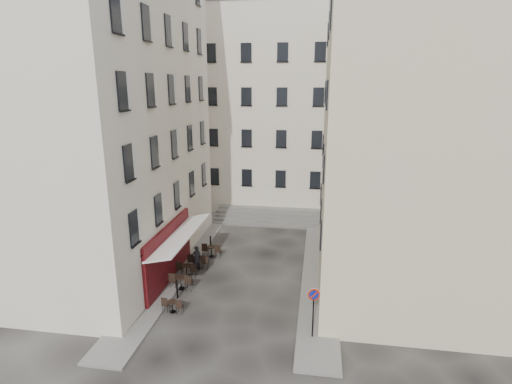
% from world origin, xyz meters
% --- Properties ---
extents(ground, '(90.00, 90.00, 0.00)m').
position_xyz_m(ground, '(0.00, 0.00, 0.00)').
color(ground, black).
rests_on(ground, ground).
extents(sidewalk_left, '(2.00, 22.00, 0.12)m').
position_xyz_m(sidewalk_left, '(-4.50, 4.00, 0.06)').
color(sidewalk_left, slate).
rests_on(sidewalk_left, ground).
extents(sidewalk_right, '(2.00, 18.00, 0.12)m').
position_xyz_m(sidewalk_right, '(4.50, 3.00, 0.06)').
color(sidewalk_right, slate).
rests_on(sidewalk_right, ground).
extents(building_left, '(12.20, 16.20, 20.60)m').
position_xyz_m(building_left, '(-10.50, 3.00, 10.31)').
color(building_left, beige).
rests_on(building_left, ground).
extents(building_right, '(12.20, 14.20, 18.60)m').
position_xyz_m(building_right, '(10.50, 3.50, 9.31)').
color(building_right, beige).
rests_on(building_right, ground).
extents(building_back, '(18.20, 10.20, 18.60)m').
position_xyz_m(building_back, '(-1.00, 19.00, 9.31)').
color(building_back, beige).
rests_on(building_back, ground).
extents(cafe_storefront, '(1.74, 7.30, 3.50)m').
position_xyz_m(cafe_storefront, '(-4.32, 1.00, 1.88)').
color(cafe_storefront, '#480A10').
rests_on(cafe_storefront, ground).
extents(stone_steps, '(9.00, 3.15, 0.80)m').
position_xyz_m(stone_steps, '(0.00, 12.57, 0.40)').
color(stone_steps, '#63605D').
rests_on(stone_steps, ground).
extents(bollard_near, '(0.12, 0.12, 0.98)m').
position_xyz_m(bollard_near, '(-3.25, -1.00, 0.53)').
color(bollard_near, black).
rests_on(bollard_near, ground).
extents(bollard_mid, '(0.12, 0.12, 0.98)m').
position_xyz_m(bollard_mid, '(-3.25, 2.50, 0.53)').
color(bollard_mid, black).
rests_on(bollard_mid, ground).
extents(bollard_far, '(0.12, 0.12, 0.98)m').
position_xyz_m(bollard_far, '(-3.25, 6.00, 0.53)').
color(bollard_far, black).
rests_on(bollard_far, ground).
extents(no_parking_sign, '(0.59, 0.15, 2.58)m').
position_xyz_m(no_parking_sign, '(4.23, -3.54, 1.83)').
color(no_parking_sign, black).
rests_on(no_parking_sign, ground).
extents(bistro_table_a, '(1.14, 0.54, 0.80)m').
position_xyz_m(bistro_table_a, '(-2.98, -2.41, 0.41)').
color(bistro_table_a, black).
rests_on(bistro_table_a, ground).
extents(bistro_table_b, '(1.38, 0.65, 0.97)m').
position_xyz_m(bistro_table_b, '(-3.36, -0.01, 0.50)').
color(bistro_table_b, black).
rests_on(bistro_table_b, ground).
extents(bistro_table_c, '(1.28, 0.60, 0.90)m').
position_xyz_m(bistro_table_c, '(-3.57, 1.63, 0.46)').
color(bistro_table_c, black).
rests_on(bistro_table_c, ground).
extents(bistro_table_d, '(1.37, 0.64, 0.96)m').
position_xyz_m(bistro_table_d, '(-3.17, 2.76, 0.49)').
color(bistro_table_d, black).
rests_on(bistro_table_d, ground).
extents(bistro_table_e, '(1.33, 0.62, 0.94)m').
position_xyz_m(bistro_table_e, '(-2.79, 4.64, 0.48)').
color(bistro_table_e, black).
rests_on(bistro_table_e, ground).
extents(pedestrian, '(0.72, 0.68, 1.65)m').
position_xyz_m(pedestrian, '(-3.20, 2.50, 0.82)').
color(pedestrian, black).
rests_on(pedestrian, ground).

